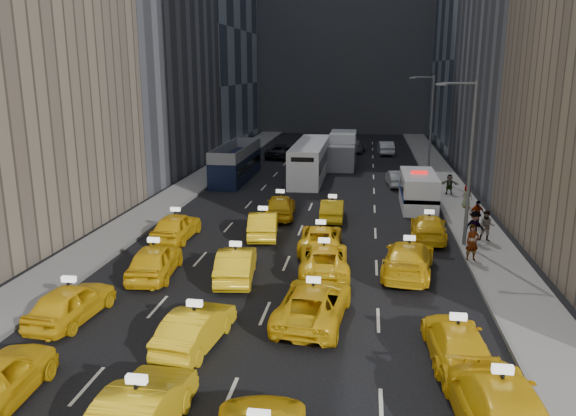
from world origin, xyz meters
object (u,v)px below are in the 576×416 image
(double_decker, at_px, (236,162))
(city_bus, at_px, (310,160))
(box_truck, at_px, (343,150))
(taxi_3, at_px, (499,404))
(taxi_1, at_px, (139,414))
(nypd_van, at_px, (418,191))
(pedestrian_0, at_px, (472,242))

(double_decker, relative_size, city_bus, 0.86)
(double_decker, xyz_separation_m, box_truck, (8.95, 7.98, 0.16))
(taxi_3, distance_m, double_decker, 36.97)
(taxi_3, bearing_deg, box_truck, -85.92)
(double_decker, height_order, city_bus, city_bus)
(taxi_1, height_order, nypd_van, nypd_van)
(city_bus, bearing_deg, taxi_1, -91.09)
(taxi_1, distance_m, pedestrian_0, 19.13)
(nypd_van, bearing_deg, taxi_1, -104.02)
(double_decker, bearing_deg, city_bus, 18.20)
(taxi_1, height_order, taxi_3, taxi_3)
(double_decker, bearing_deg, taxi_1, -76.06)
(pedestrian_0, bearing_deg, nypd_van, 81.84)
(nypd_van, height_order, pedestrian_0, nypd_van)
(taxi_1, xyz_separation_m, city_bus, (0.69, 36.99, 0.79))
(nypd_van, bearing_deg, double_decker, 156.11)
(taxi_3, bearing_deg, nypd_van, -94.13)
(nypd_van, relative_size, box_truck, 0.82)
(taxi_1, xyz_separation_m, box_truck, (3.25, 43.45, 0.86))
(city_bus, bearing_deg, taxi_3, -76.15)
(taxi_1, bearing_deg, taxi_3, -168.36)
(city_bus, bearing_deg, nypd_van, -48.56)
(nypd_van, bearing_deg, box_truck, 115.40)
(taxi_1, distance_m, taxi_3, 9.56)
(nypd_van, bearing_deg, city_bus, 136.35)
(taxi_1, relative_size, nypd_van, 0.77)
(box_truck, bearing_deg, city_bus, -118.65)
(nypd_van, height_order, box_truck, box_truck)
(taxi_1, xyz_separation_m, nypd_van, (9.32, 27.21, 0.39))
(double_decker, bearing_deg, taxi_3, -61.08)
(city_bus, bearing_deg, pedestrian_0, -64.18)
(nypd_van, bearing_deg, taxi_3, -84.94)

